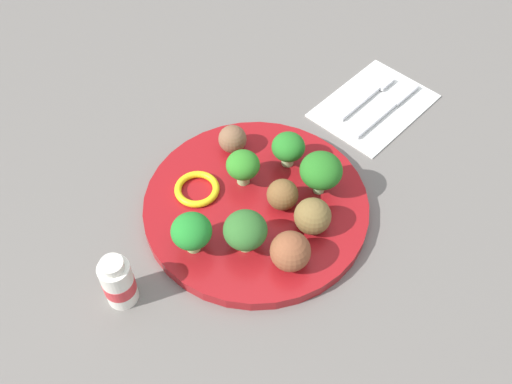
{
  "coord_description": "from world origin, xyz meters",
  "views": [
    {
      "loc": [
        -0.29,
        -0.32,
        0.59
      ],
      "look_at": [
        0.0,
        0.0,
        0.04
      ],
      "focal_mm": 40.79,
      "sensor_mm": 36.0,
      "label": 1
    }
  ],
  "objects": [
    {
      "name": "napkin",
      "position": [
        0.25,
        0.02,
        0.0
      ],
      "size": [
        0.18,
        0.13,
        0.01
      ],
      "primitive_type": "cube",
      "rotation": [
        0.0,
        0.0,
        0.07
      ],
      "color": "white",
      "rests_on": "ground_plane"
    },
    {
      "name": "broccoli_floret_back_right",
      "position": [
        -0.05,
        -0.04,
        0.05
      ],
      "size": [
        0.05,
        0.05,
        0.05
      ],
      "color": "#ABCC7B",
      "rests_on": "plate"
    },
    {
      "name": "fork",
      "position": [
        0.26,
        0.04,
        0.01
      ],
      "size": [
        0.12,
        0.03,
        0.01
      ],
      "color": "silver",
      "rests_on": "napkin"
    },
    {
      "name": "plate",
      "position": [
        0.0,
        0.0,
        0.01
      ],
      "size": [
        0.28,
        0.28,
        0.02
      ],
      "primitive_type": "cylinder",
      "color": "maroon",
      "rests_on": "ground_plane"
    },
    {
      "name": "yogurt_bottle",
      "position": [
        -0.19,
        0.01,
        0.03
      ],
      "size": [
        0.04,
        0.04,
        0.07
      ],
      "color": "white",
      "rests_on": "ground_plane"
    },
    {
      "name": "broccoli_floret_back_left",
      "position": [
        0.01,
        0.04,
        0.05
      ],
      "size": [
        0.04,
        0.04,
        0.05
      ],
      "color": "#9CC97F",
      "rests_on": "plate"
    },
    {
      "name": "meatball_center",
      "position": [
        -0.03,
        -0.09,
        0.04
      ],
      "size": [
        0.05,
        0.05,
        0.05
      ],
      "primitive_type": "sphere",
      "color": "brown",
      "rests_on": "plate"
    },
    {
      "name": "pepper_ring_far_rim",
      "position": [
        -0.04,
        0.06,
        0.02
      ],
      "size": [
        0.08,
        0.08,
        0.01
      ],
      "primitive_type": "torus",
      "rotation": [
        0.0,
        0.0,
        3.77
      ],
      "color": "yellow",
      "rests_on": "plate"
    },
    {
      "name": "meatball_front_left",
      "position": [
        0.02,
        -0.02,
        0.04
      ],
      "size": [
        0.04,
        0.04,
        0.04
      ],
      "primitive_type": "sphere",
      "color": "brown",
      "rests_on": "plate"
    },
    {
      "name": "knife",
      "position": [
        0.26,
        0.0,
        0.01
      ],
      "size": [
        0.15,
        0.02,
        0.01
      ],
      "color": "silver",
      "rests_on": "napkin"
    },
    {
      "name": "broccoli_floret_front_left",
      "position": [
        -0.1,
        0.0,
        0.05
      ],
      "size": [
        0.05,
        0.05,
        0.05
      ],
      "color": "#95C473",
      "rests_on": "plate"
    },
    {
      "name": "meatball_front_right",
      "position": [
        0.02,
        -0.07,
        0.04
      ],
      "size": [
        0.04,
        0.04,
        0.04
      ],
      "primitive_type": "sphere",
      "color": "brown",
      "rests_on": "plate"
    },
    {
      "name": "ground_plane",
      "position": [
        0.0,
        0.0,
        0.0
      ],
      "size": [
        4.0,
        4.0,
        0.0
      ],
      "primitive_type": "plane",
      "color": "slate"
    },
    {
      "name": "broccoli_floret_far_rim",
      "position": [
        0.07,
        0.02,
        0.05
      ],
      "size": [
        0.04,
        0.04,
        0.05
      ],
      "color": "#A0C37F",
      "rests_on": "plate"
    },
    {
      "name": "broccoli_floret_center",
      "position": [
        0.07,
        -0.04,
        0.05
      ],
      "size": [
        0.05,
        0.05,
        0.06
      ],
      "color": "#90CF81",
      "rests_on": "plate"
    },
    {
      "name": "meatball_near_rim",
      "position": [
        0.04,
        0.09,
        0.03
      ],
      "size": [
        0.04,
        0.04,
        0.04
      ],
      "primitive_type": "sphere",
      "color": "brown",
      "rests_on": "plate"
    }
  ]
}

